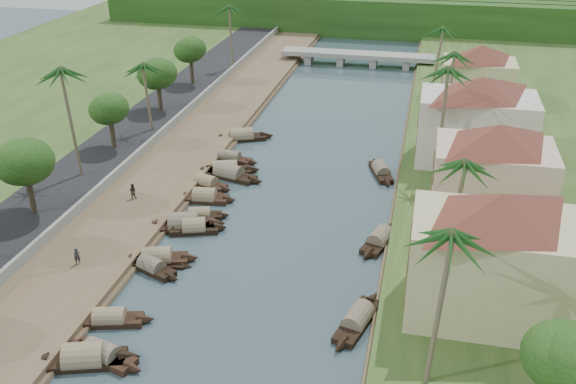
% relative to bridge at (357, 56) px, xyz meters
% --- Properties ---
extents(ground, '(220.00, 220.00, 0.00)m').
position_rel_bridge_xyz_m(ground, '(-0.00, -72.00, -1.72)').
color(ground, '#354850').
rests_on(ground, ground).
extents(left_bank, '(10.00, 180.00, 0.80)m').
position_rel_bridge_xyz_m(left_bank, '(-16.00, -52.00, -1.32)').
color(left_bank, brown).
rests_on(left_bank, ground).
extents(right_bank, '(16.00, 180.00, 1.20)m').
position_rel_bridge_xyz_m(right_bank, '(19.00, -52.00, -1.12)').
color(right_bank, '#2D4B1E').
rests_on(right_bank, ground).
extents(road, '(8.00, 180.00, 1.40)m').
position_rel_bridge_xyz_m(road, '(-24.50, -52.00, -1.02)').
color(road, black).
rests_on(road, ground).
extents(retaining_wall, '(0.40, 180.00, 1.10)m').
position_rel_bridge_xyz_m(retaining_wall, '(-20.20, -52.00, -0.37)').
color(retaining_wall, gray).
rests_on(retaining_wall, left_bank).
extents(treeline, '(120.00, 14.00, 8.00)m').
position_rel_bridge_xyz_m(treeline, '(-0.00, 28.00, 2.28)').
color(treeline, '#1A3A0F').
rests_on(treeline, ground).
extents(bridge, '(28.00, 4.00, 2.40)m').
position_rel_bridge_xyz_m(bridge, '(0.00, 0.00, 0.00)').
color(bridge, gray).
rests_on(bridge, ground).
extents(building_near, '(14.85, 14.85, 10.20)m').
position_rel_bridge_xyz_m(building_near, '(18.99, -74.00, 4.66)').
color(building_near, '#C8C286').
rests_on(building_near, right_bank).
extents(building_mid, '(14.11, 14.11, 9.70)m').
position_rel_bridge_xyz_m(building_mid, '(19.99, -58.00, 4.41)').
color(building_mid, beige).
rests_on(building_mid, right_bank).
extents(building_far, '(15.59, 15.59, 10.20)m').
position_rel_bridge_xyz_m(building_far, '(18.99, -44.00, 4.66)').
color(building_far, silver).
rests_on(building_far, right_bank).
extents(building_distant, '(12.62, 12.62, 9.20)m').
position_rel_bridge_xyz_m(building_distant, '(19.99, -24.00, 4.16)').
color(building_distant, '#C8C286').
rests_on(building_distant, right_bank).
extents(sampan_0, '(7.64, 3.42, 2.01)m').
position_rel_bridge_xyz_m(sampan_0, '(-8.02, -84.17, -1.31)').
color(sampan_0, black).
rests_on(sampan_0, ground).
extents(sampan_1, '(8.50, 4.34, 2.44)m').
position_rel_bridge_xyz_m(sampan_1, '(-9.06, -84.90, -1.30)').
color(sampan_1, black).
rests_on(sampan_1, ground).
extents(sampan_2, '(7.32, 3.21, 1.94)m').
position_rel_bridge_xyz_m(sampan_2, '(-9.39, -80.26, -1.31)').
color(sampan_2, black).
rests_on(sampan_2, ground).
extents(sampan_3, '(6.68, 3.91, 1.85)m').
position_rel_bridge_xyz_m(sampan_3, '(-9.21, -72.60, -1.32)').
color(sampan_3, black).
rests_on(sampan_3, ground).
extents(sampan_4, '(7.83, 3.82, 2.19)m').
position_rel_bridge_xyz_m(sampan_4, '(-9.29, -71.19, -1.31)').
color(sampan_4, black).
rests_on(sampan_4, ground).
extents(sampan_5, '(6.80, 3.60, 2.13)m').
position_rel_bridge_xyz_m(sampan_5, '(-7.95, -65.15, -1.31)').
color(sampan_5, black).
rests_on(sampan_5, ground).
extents(sampan_6, '(8.77, 4.53, 2.52)m').
position_rel_bridge_xyz_m(sampan_6, '(-9.25, -64.71, -1.30)').
color(sampan_6, black).
rests_on(sampan_6, ground).
extents(sampan_7, '(6.39, 3.01, 1.75)m').
position_rel_bridge_xyz_m(sampan_7, '(-8.32, -62.53, -1.32)').
color(sampan_7, black).
rests_on(sampan_7, ground).
extents(sampan_8, '(7.17, 2.37, 2.19)m').
position_rel_bridge_xyz_m(sampan_8, '(-9.15, -58.62, -1.31)').
color(sampan_8, black).
rests_on(sampan_8, ground).
extents(sampan_9, '(9.44, 4.12, 2.33)m').
position_rel_bridge_xyz_m(sampan_9, '(-8.46, -52.23, -1.30)').
color(sampan_9, black).
rests_on(sampan_9, ground).
extents(sampan_10, '(7.04, 3.41, 1.95)m').
position_rel_bridge_xyz_m(sampan_10, '(-10.20, -55.14, -1.31)').
color(sampan_10, black).
rests_on(sampan_10, ground).
extents(sampan_11, '(8.57, 4.55, 2.40)m').
position_rel_bridge_xyz_m(sampan_11, '(-9.16, -51.37, -1.30)').
color(sampan_11, black).
rests_on(sampan_11, ground).
extents(sampan_12, '(7.88, 2.52, 1.89)m').
position_rel_bridge_xyz_m(sampan_12, '(-9.78, -47.69, -1.32)').
color(sampan_12, black).
rests_on(sampan_12, ground).
extents(sampan_13, '(8.83, 5.10, 2.39)m').
position_rel_bridge_xyz_m(sampan_13, '(-10.32, -40.55, -1.30)').
color(sampan_13, black).
rests_on(sampan_13, ground).
extents(sampan_14, '(3.79, 8.70, 2.10)m').
position_rel_bridge_xyz_m(sampan_14, '(9.52, -76.13, -1.31)').
color(sampan_14, black).
rests_on(sampan_14, ground).
extents(sampan_15, '(3.91, 8.09, 2.14)m').
position_rel_bridge_xyz_m(sampan_15, '(10.08, -63.38, -1.31)').
color(sampan_15, black).
rests_on(sampan_15, ground).
extents(sampan_16, '(4.06, 8.05, 1.99)m').
position_rel_bridge_xyz_m(sampan_16, '(8.75, -47.51, -1.31)').
color(sampan_16, black).
rests_on(sampan_16, ground).
extents(canoe_1, '(5.34, 1.74, 0.85)m').
position_rel_bridge_xyz_m(canoe_1, '(-8.46, -71.75, -1.62)').
color(canoe_1, black).
rests_on(canoe_1, ground).
extents(canoe_2, '(6.15, 2.91, 0.90)m').
position_rel_bridge_xyz_m(canoe_2, '(-9.12, -56.78, -1.62)').
color(canoe_2, black).
rests_on(canoe_2, ground).
extents(palm_0, '(3.20, 3.20, 12.96)m').
position_rel_bridge_xyz_m(palm_0, '(15.00, -82.68, 10.59)').
color(palm_0, brown).
rests_on(palm_0, ground).
extents(palm_1, '(3.20, 3.20, 11.27)m').
position_rel_bridge_xyz_m(palm_1, '(16.00, -67.78, 8.97)').
color(palm_1, brown).
rests_on(palm_1, ground).
extents(palm_2, '(3.20, 3.20, 13.91)m').
position_rel_bridge_xyz_m(palm_2, '(15.00, -49.57, 11.51)').
color(palm_2, brown).
rests_on(palm_2, ground).
extents(palm_3, '(3.20, 3.20, 11.86)m').
position_rel_bridge_xyz_m(palm_3, '(16.00, -34.53, 9.54)').
color(palm_3, brown).
rests_on(palm_3, ground).
extents(palm_5, '(3.20, 3.20, 13.56)m').
position_rel_bridge_xyz_m(palm_5, '(-24.00, -57.98, 11.36)').
color(palm_5, brown).
rests_on(palm_5, ground).
extents(palm_6, '(3.20, 3.20, 10.21)m').
position_rel_bridge_xyz_m(palm_6, '(-22.00, -42.92, 8.14)').
color(palm_6, brown).
rests_on(palm_6, ground).
extents(palm_7, '(3.20, 3.20, 11.28)m').
position_rel_bridge_xyz_m(palm_7, '(14.00, -16.45, 8.99)').
color(palm_7, brown).
rests_on(palm_7, ground).
extents(palm_8, '(3.20, 3.20, 11.98)m').
position_rel_bridge_xyz_m(palm_8, '(-20.50, -11.34, 9.85)').
color(palm_8, brown).
rests_on(palm_8, ground).
extents(tree_2, '(5.46, 5.46, 7.72)m').
position_rel_bridge_xyz_m(tree_2, '(-24.00, -67.17, 5.07)').
color(tree_2, '#423725').
rests_on(tree_2, ground).
extents(tree_3, '(4.45, 4.45, 6.80)m').
position_rel_bridge_xyz_m(tree_3, '(-24.00, -49.70, 4.56)').
color(tree_3, '#423725').
rests_on(tree_3, ground).
extents(tree_4, '(5.11, 5.11, 7.31)m').
position_rel_bridge_xyz_m(tree_4, '(-24.00, -35.01, 4.81)').
color(tree_4, '#423725').
rests_on(tree_4, ground).
extents(tree_5, '(4.66, 4.66, 7.41)m').
position_rel_bridge_xyz_m(tree_5, '(-24.00, -21.92, 5.07)').
color(tree_5, '#423725').
rests_on(tree_5, ground).
extents(tree_6, '(4.35, 4.35, 6.72)m').
position_rel_bridge_xyz_m(tree_6, '(24.00, -41.16, 4.32)').
color(tree_6, '#423725').
rests_on(tree_6, ground).
extents(tree_7, '(5.00, 5.00, 7.10)m').
position_rel_bridge_xyz_m(tree_7, '(23.00, -84.55, 4.44)').
color(tree_7, '#423725').
rests_on(tree_7, ground).
extents(person_near, '(0.67, 0.61, 1.53)m').
position_rel_bridge_xyz_m(person_near, '(-15.46, -74.06, -0.16)').
color(person_near, '#28262D').
rests_on(person_near, left_bank).
extents(person_far, '(0.88, 0.72, 1.69)m').
position_rel_bridge_xyz_m(person_far, '(-16.22, -61.10, -0.08)').
color(person_far, '#343424').
rests_on(person_far, left_bank).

